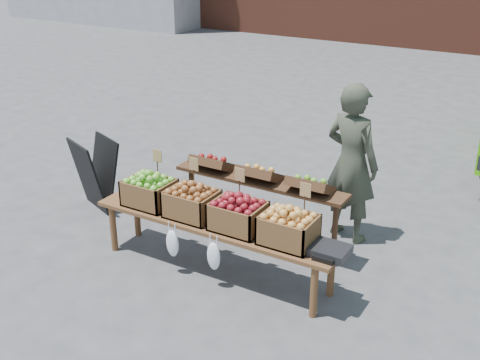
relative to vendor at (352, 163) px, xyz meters
The scene contains 10 objects.
ground 1.64m from the vendor, 88.58° to the right, with size 80.00×80.00×0.00m, color #474749.
vendor is the anchor object (origin of this frame).
chalkboard_sign 3.17m from the vendor, 163.35° to the right, with size 0.61×0.33×0.92m, color black, non-canonical shape.
back_table 1.11m from the vendor, 137.88° to the right, with size 2.10×0.44×1.04m, color #3E2515, non-canonical shape.
display_bench 1.79m from the vendor, 121.91° to the right, with size 2.70×0.56×0.57m, color brown, non-canonical shape.
crate_golden_apples 2.23m from the vendor, 140.27° to the right, with size 0.50×0.40×0.28m, color green, non-canonical shape.
crate_russet_pears 1.84m from the vendor, 129.22° to the right, with size 0.50×0.40×0.28m, color brown, non-canonical shape.
crate_red_apples 1.56m from the vendor, 113.23° to the right, with size 0.50×0.40×0.28m, color maroon, non-canonical shape.
crate_green_apples 1.44m from the vendor, 92.41° to the right, with size 0.50×0.40×0.28m, color gold, non-canonical shape.
weighing_scale 1.50m from the vendor, 75.58° to the right, with size 0.34×0.30×0.08m, color black.
Camera 1 is at (2.07, -4.56, 3.34)m, focal length 45.00 mm.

